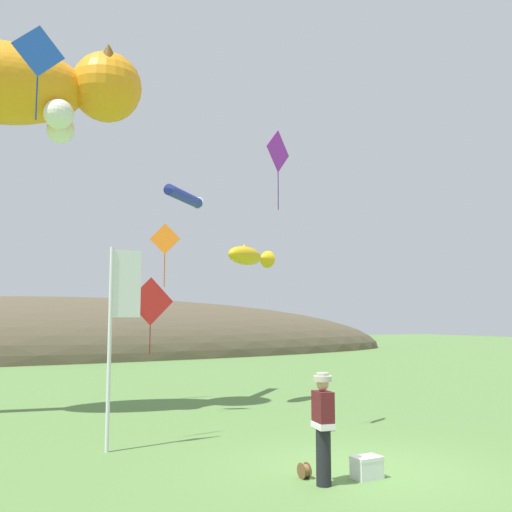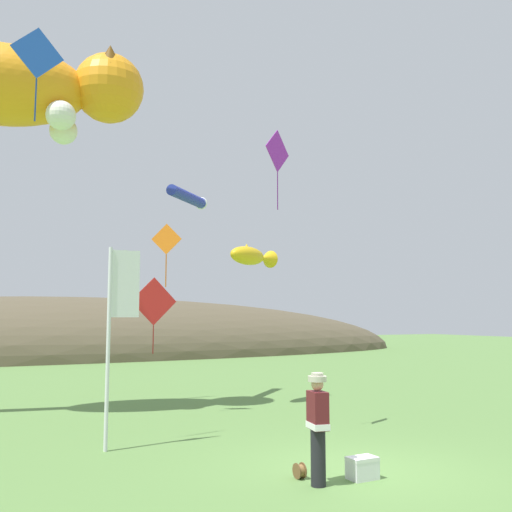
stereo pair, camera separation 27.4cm
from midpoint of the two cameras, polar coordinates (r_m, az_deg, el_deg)
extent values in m
plane|color=#5B8442|center=(10.80, 11.13, -20.35)|extent=(120.00, 120.00, 0.00)
ellipsoid|color=brown|center=(41.86, -18.43, -9.47)|extent=(55.14, 15.02, 8.16)
cylinder|color=black|center=(9.72, 7.09, -19.38)|extent=(0.24, 0.24, 0.88)
cube|color=#59191E|center=(9.57, 7.03, -15.07)|extent=(0.31, 0.44, 0.60)
cube|color=white|center=(9.61, 7.05, -16.48)|extent=(0.34, 0.46, 0.10)
sphere|color=tan|center=(9.52, 6.99, -12.63)|extent=(0.20, 0.20, 0.20)
cylinder|color=#B2AD99|center=(9.51, 6.99, -12.09)|extent=(0.30, 0.30, 0.09)
cylinder|color=#B2AD99|center=(9.50, 6.98, -11.73)|extent=(0.20, 0.20, 0.07)
cylinder|color=olive|center=(10.17, 5.21, -20.60)|extent=(0.11, 0.19, 0.19)
cylinder|color=brown|center=(10.14, 4.91, -20.65)|extent=(0.02, 0.26, 0.26)
cylinder|color=brown|center=(10.20, 5.50, -20.56)|extent=(0.02, 0.26, 0.26)
cube|color=white|center=(10.28, 11.40, -20.23)|extent=(0.49, 0.33, 0.30)
cube|color=white|center=(10.24, 11.37, -19.25)|extent=(0.50, 0.34, 0.06)
cylinder|color=silver|center=(12.11, -13.94, -8.86)|extent=(0.08, 0.08, 4.12)
cube|color=white|center=(12.19, -12.32, -2.72)|extent=(0.60, 0.03, 1.40)
ellipsoid|color=orange|center=(17.78, -23.70, 15.40)|extent=(5.03, 3.29, 2.21)
ellipsoid|color=white|center=(17.61, -23.03, 14.20)|extent=(3.22, 1.90, 1.22)
sphere|color=orange|center=(17.68, -14.05, 15.94)|extent=(1.99, 1.99, 1.99)
cone|color=#55330A|center=(18.46, -14.05, 17.40)|extent=(0.83, 0.83, 0.66)
cone|color=#55330A|center=(17.46, -13.93, 18.82)|extent=(0.83, 0.83, 0.66)
sphere|color=white|center=(17.94, -18.28, 11.80)|extent=(0.80, 0.80, 0.80)
sphere|color=white|center=(16.67, -18.48, 13.20)|extent=(0.80, 0.80, 0.80)
ellipsoid|color=gold|center=(17.72, -0.41, 0.03)|extent=(1.71, 1.32, 0.57)
cone|color=gold|center=(18.62, 1.45, -0.27)|extent=(0.74, 0.75, 0.57)
cone|color=gold|center=(17.71, -0.50, 0.82)|extent=(0.36, 0.36, 0.27)
sphere|color=black|center=(17.41, -1.93, 0.30)|extent=(0.13, 0.13, 0.13)
cylinder|color=#2633A5|center=(19.20, -6.49, 5.89)|extent=(1.89, 1.84, 0.36)
torus|color=white|center=(20.21, -5.09, 5.27)|extent=(0.35, 0.36, 0.44)
cube|color=purple|center=(13.71, 2.74, 10.45)|extent=(0.90, 0.51, 1.02)
cylinder|color=black|center=(13.72, 2.71, 10.44)|extent=(0.61, 0.35, 0.02)
cube|color=#6B1A7C|center=(13.47, 2.76, 6.52)|extent=(0.03, 0.02, 0.90)
cube|color=orange|center=(15.96, -8.45, 1.69)|extent=(0.73, 0.48, 0.86)
cylinder|color=black|center=(15.97, -8.47, 1.68)|extent=(0.49, 0.33, 0.02)
cube|color=#A95011|center=(15.86, -8.50, -1.46)|extent=(0.03, 0.02, 0.90)
cube|color=blue|center=(13.10, -20.42, 18.50)|extent=(1.07, 0.23, 1.09)
cylinder|color=black|center=(13.11, -20.42, 18.48)|extent=(0.72, 0.16, 0.02)
cube|color=#1A3E97|center=(12.72, -20.59, 14.42)|extent=(0.03, 0.01, 0.90)
cube|color=red|center=(18.74, -9.77, -4.48)|extent=(1.55, 0.10, 1.55)
cylinder|color=black|center=(18.75, -9.78, -4.48)|extent=(1.04, 0.07, 0.02)
cube|color=maroon|center=(18.75, -9.83, -8.23)|extent=(0.03, 0.01, 0.90)
camera|label=1|loc=(0.14, -89.44, -0.06)|focal=40.00mm
camera|label=2|loc=(0.14, 90.56, 0.06)|focal=40.00mm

